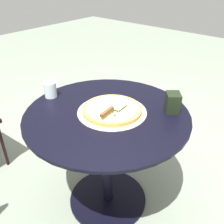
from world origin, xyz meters
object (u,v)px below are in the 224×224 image
at_px(drinking_cup, 50,90).
at_px(pizza_server, 112,108).
at_px(pizza_on_tray, 112,110).
at_px(napkin_dispenser, 173,102).
at_px(patio_table, 107,141).

bearing_deg(drinking_cup, pizza_server, -171.29).
bearing_deg(pizza_on_tray, pizza_server, 130.39).
relative_size(pizza_on_tray, pizza_server, 1.86).
distance_m(drinking_cup, napkin_dispenser, 0.76).
xyz_separation_m(patio_table, pizza_server, (-0.05, 0.01, 0.26)).
distance_m(patio_table, pizza_server, 0.26).
relative_size(patio_table, napkin_dispenser, 8.43).
bearing_deg(drinking_cup, patio_table, -168.55).
bearing_deg(pizza_server, drinking_cup, 8.71).
xyz_separation_m(pizza_on_tray, drinking_cup, (0.42, 0.11, 0.03)).
xyz_separation_m(patio_table, napkin_dispenser, (-0.27, -0.26, 0.26)).
distance_m(patio_table, drinking_cup, 0.49).
xyz_separation_m(drinking_cup, napkin_dispenser, (-0.68, -0.34, 0.01)).
height_order(drinking_cup, napkin_dispenser, napkin_dispenser).
xyz_separation_m(patio_table, pizza_on_tray, (-0.02, -0.02, 0.22)).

